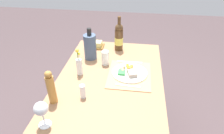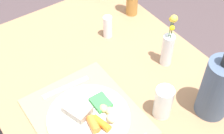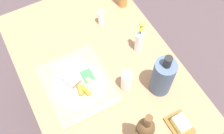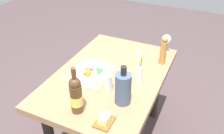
% 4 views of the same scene
% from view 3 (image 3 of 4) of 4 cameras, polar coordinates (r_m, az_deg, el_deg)
% --- Properties ---
extents(ground_plane, '(8.00, 8.00, 0.00)m').
position_cam_3_polar(ground_plane, '(2.16, -1.85, -10.28)').
color(ground_plane, '#493B3D').
extents(dining_table, '(1.20, 0.81, 0.77)m').
position_cam_3_polar(dining_table, '(1.57, -2.51, -2.11)').
color(dining_table, '#996F4C').
rests_on(dining_table, ground_plane).
extents(placemat, '(0.39, 0.33, 0.01)m').
position_cam_3_polar(placemat, '(1.42, -7.22, -3.51)').
color(placemat, tan).
rests_on(placemat, dining_table).
extents(dinner_plate, '(0.28, 0.28, 0.04)m').
position_cam_3_polar(dinner_plate, '(1.41, -6.93, -3.60)').
color(dinner_plate, white).
rests_on(dinner_plate, placemat).
extents(fork, '(0.03, 0.18, 0.00)m').
position_cam_3_polar(fork, '(1.49, -9.48, 1.10)').
color(fork, silver).
rests_on(fork, placemat).
extents(knife, '(0.02, 0.22, 0.00)m').
position_cam_3_polar(knife, '(1.35, -3.61, -9.22)').
color(knife, silver).
rests_on(knife, placemat).
extents(butter_dish, '(0.13, 0.10, 0.06)m').
position_cam_3_polar(butter_dish, '(1.35, 14.13, -11.60)').
color(butter_dish, brown).
rests_on(butter_dish, dining_table).
extents(water_tumbler, '(0.06, 0.06, 0.12)m').
position_cam_3_polar(water_tumbler, '(1.36, 3.12, -3.12)').
color(water_tumbler, silver).
rests_on(water_tumbler, dining_table).
extents(wine_bottle, '(0.08, 0.08, 0.33)m').
position_cam_3_polar(wine_bottle, '(1.19, 6.63, -13.76)').
color(wine_bottle, '#50361E').
rests_on(wine_bottle, dining_table).
extents(salt_shaker, '(0.04, 0.04, 0.10)m').
position_cam_3_polar(salt_shaker, '(1.60, -2.28, 10.30)').
color(salt_shaker, white).
rests_on(salt_shaker, dining_table).
extents(flower_vase, '(0.04, 0.04, 0.23)m').
position_cam_3_polar(flower_vase, '(1.47, 5.72, 5.61)').
color(flower_vase, silver).
rests_on(flower_vase, dining_table).
extents(cooler_bottle, '(0.11, 0.11, 0.28)m').
position_cam_3_polar(cooler_bottle, '(1.33, 10.57, -2.02)').
color(cooler_bottle, '#455670').
rests_on(cooler_bottle, dining_table).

